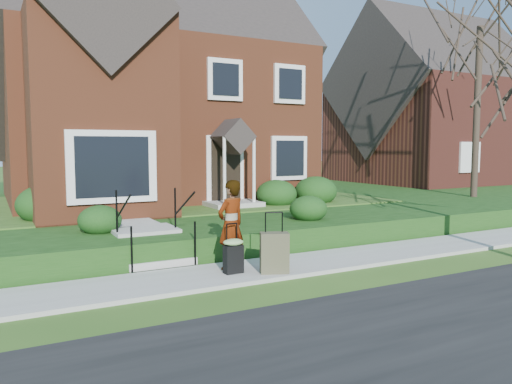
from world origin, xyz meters
TOP-DOWN VIEW (x-y plane):
  - ground at (0.00, 0.00)m, footprint 120.00×120.00m
  - sidewalk at (0.00, 0.00)m, footprint 60.00×1.60m
  - terrace at (4.00, 10.90)m, footprint 44.00×20.00m
  - walkway at (-2.50, 5.00)m, footprint 1.20×6.00m
  - main_house at (-0.21, 9.61)m, footprint 10.40×10.20m
  - neighbour_house at (16.00, 11.00)m, footprint 9.40×8.00m
  - front_steps at (-2.50, 1.84)m, footprint 1.40×2.02m
  - foundation_shrubs at (0.16, 4.83)m, footprint 9.91×4.54m
  - woman at (-1.34, 0.20)m, footprint 0.75×0.60m
  - suitcase_black at (-1.45, -0.13)m, footprint 0.41×0.34m
  - suitcase_olive at (-0.74, -0.47)m, footprint 0.62×0.49m
  - tree_gap at (10.60, 4.01)m, footprint 6.88×6.88m

SIDE VIEW (x-z plane):
  - ground at x=0.00m, z-range 0.00..0.00m
  - sidewalk at x=0.00m, z-range 0.00..0.08m
  - terrace at x=4.00m, z-range 0.00..0.60m
  - suitcase_black at x=-1.45m, z-range -0.03..0.94m
  - suitcase_olive at x=-0.74m, z-range -0.11..1.06m
  - front_steps at x=-2.50m, z-range -0.28..1.22m
  - walkway at x=-2.50m, z-range 0.60..0.66m
  - woman at x=-1.34m, z-range 0.08..1.85m
  - foundation_shrubs at x=0.16m, z-range 0.54..1.58m
  - neighbour_house at x=16.00m, z-range 0.65..9.85m
  - main_house at x=-0.21m, z-range 0.56..9.96m
  - tree_gap at x=10.60m, z-range 2.56..12.39m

